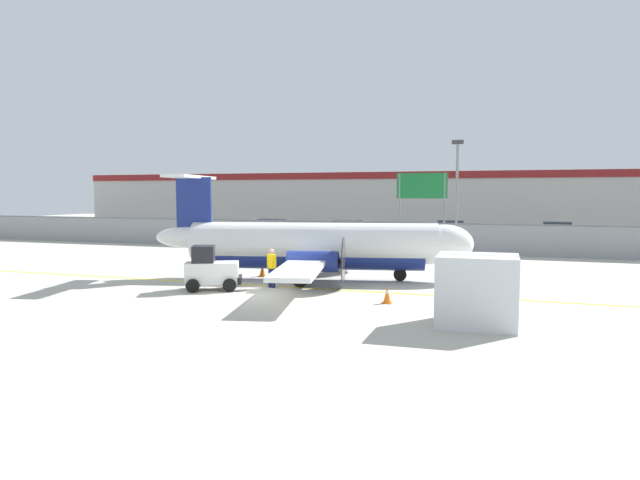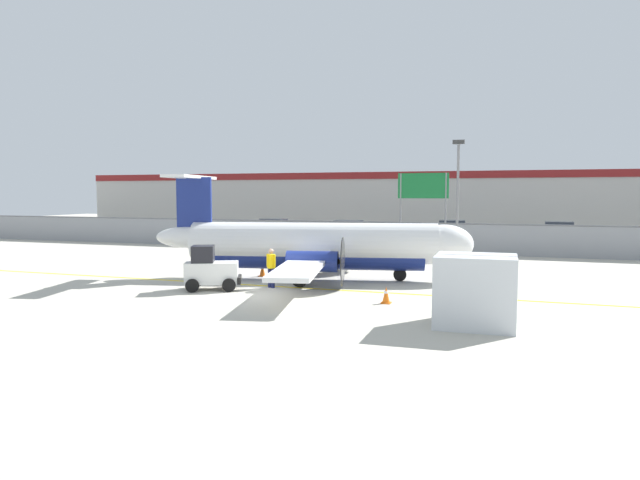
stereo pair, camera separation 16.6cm
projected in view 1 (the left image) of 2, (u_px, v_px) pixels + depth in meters
The scene contains 17 objects.
ground_plane at pixel (287, 287), 24.81m from camera, with size 140.00×140.00×0.01m.
perimeter_fence at pixel (372, 236), 39.83m from camera, with size 98.00×0.10×2.10m.
parking_lot_strip at pixel (402, 238), 50.79m from camera, with size 98.00×17.00×0.12m.
background_building at pixel (430, 200), 68.00m from camera, with size 91.00×8.10×6.50m.
commuter_airplane at pixel (319, 246), 26.85m from camera, with size 15.07×15.98×4.92m.
baggage_tug at pixel (211, 270), 24.07m from camera, with size 2.58×2.11×1.88m.
ground_crew_worker at pixel (272, 266), 24.61m from camera, with size 0.54×0.45×1.70m.
cargo_container at pixel (477, 291), 17.50m from camera, with size 2.44×2.04×2.20m.
traffic_cone_near_left at pixel (387, 295), 21.18m from camera, with size 0.36×0.36×0.64m.
traffic_cone_near_right at pixel (451, 299), 20.39m from camera, with size 0.36×0.36×0.64m.
traffic_cone_far_left at pixel (262, 270), 27.98m from camera, with size 0.36×0.36×0.64m.
parked_car_0 at pixel (271, 227), 52.96m from camera, with size 4.37×2.38×1.58m.
parked_car_1 at pixel (346, 230), 49.69m from camera, with size 4.38×2.40×1.58m.
parked_car_2 at pixel (452, 229), 50.01m from camera, with size 4.33×2.28×1.58m.
parked_car_3 at pixel (555, 231), 47.77m from camera, with size 4.25×2.10×1.58m.
apron_light_pole at pixel (457, 189), 34.55m from camera, with size 0.70×0.30×7.27m.
highway_sign at pixel (422, 192), 40.54m from camera, with size 3.60×0.14×5.50m.
Camera 1 is at (9.14, -20.83, 4.11)m, focal length 32.00 mm.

